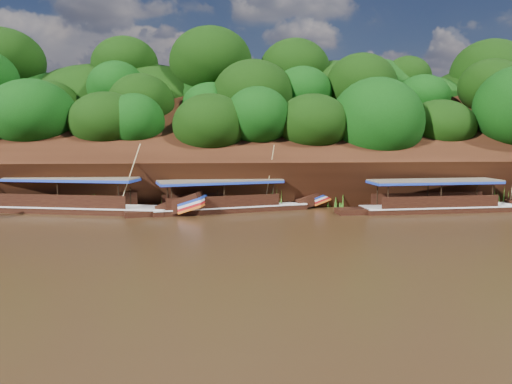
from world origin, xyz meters
TOP-DOWN VIEW (x-y plane):
  - ground at (0.00, 0.00)m, footprint 160.00×160.00m
  - riverbank at (-0.01, 22.73)m, footprint 120.00×30.06m
  - boat_0 at (14.72, 7.02)m, footprint 15.25×3.31m
  - boat_1 at (-1.65, 8.54)m, footprint 14.24×5.39m
  - boat_2 at (-13.09, 8.55)m, footprint 17.19×5.89m
  - reeds at (-2.97, 9.31)m, footprint 49.39×2.23m

SIDE VIEW (x-z plane):
  - ground at x=0.00m, z-range 0.00..0.00m
  - boat_1 at x=-1.65m, z-range -2.22..3.32m
  - boat_0 at x=14.72m, z-range -2.74..3.85m
  - boat_2 at x=-13.09m, z-range -2.25..3.46m
  - reeds at x=-2.97m, z-range -0.17..1.82m
  - riverbank at x=-0.01m, z-range -7.81..11.59m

